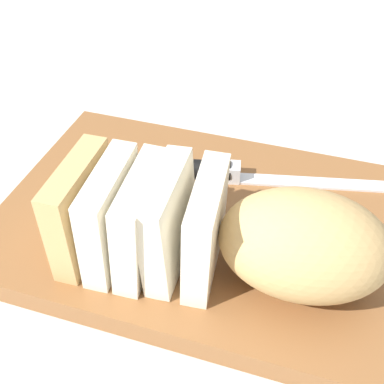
% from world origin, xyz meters
% --- Properties ---
extents(ground_plane, '(3.00, 3.00, 0.00)m').
position_xyz_m(ground_plane, '(0.00, 0.00, 0.00)').
color(ground_plane, beige).
extents(cutting_board, '(0.42, 0.31, 0.03)m').
position_xyz_m(cutting_board, '(0.00, 0.00, 0.01)').
color(cutting_board, brown).
rests_on(cutting_board, ground_plane).
extents(bread_loaf, '(0.30, 0.13, 0.10)m').
position_xyz_m(bread_loaf, '(-0.06, 0.07, 0.08)').
color(bread_loaf, tan).
rests_on(bread_loaf, cutting_board).
extents(bread_knife, '(0.25, 0.08, 0.02)m').
position_xyz_m(bread_knife, '(-0.03, -0.07, 0.03)').
color(bread_knife, silver).
rests_on(bread_knife, cutting_board).
extents(crumb_near_knife, '(0.01, 0.01, 0.01)m').
position_xyz_m(crumb_near_knife, '(-0.09, 0.03, 0.03)').
color(crumb_near_knife, tan).
rests_on(crumb_near_knife, cutting_board).
extents(crumb_near_loaf, '(0.00, 0.00, 0.00)m').
position_xyz_m(crumb_near_loaf, '(-0.03, 0.04, 0.03)').
color(crumb_near_loaf, tan).
rests_on(crumb_near_loaf, cutting_board).
extents(crumb_stray_left, '(0.01, 0.01, 0.01)m').
position_xyz_m(crumb_stray_left, '(-0.01, -0.03, 0.03)').
color(crumb_stray_left, tan).
rests_on(crumb_stray_left, cutting_board).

